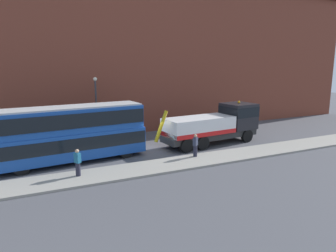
{
  "coord_description": "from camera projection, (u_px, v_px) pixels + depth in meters",
  "views": [
    {
      "loc": [
        -9.43,
        -23.05,
        7.04
      ],
      "look_at": [
        1.35,
        -0.35,
        2.0
      ],
      "focal_mm": 33.55,
      "sensor_mm": 36.0,
      "label": 1
    }
  ],
  "objects": [
    {
      "name": "pedestrian_bystander",
      "position": [
        195.0,
        146.0,
        23.45
      ],
      "size": [
        0.48,
        0.44,
        1.71
      ],
      "rotation": [
        0.0,
        0.0,
        2.18
      ],
      "color": "#232333",
      "rests_on": "near_kerb"
    },
    {
      "name": "pedestrian_onlooker",
      "position": [
        78.0,
        163.0,
        19.39
      ],
      "size": [
        0.42,
        0.48,
        1.71
      ],
      "rotation": [
        0.0,
        0.0,
        0.5
      ],
      "color": "#232333",
      "rests_on": "near_kerb"
    },
    {
      "name": "ground_plane",
      "position": [
        151.0,
        150.0,
        25.76
      ],
      "size": [
        120.0,
        120.0,
        0.0
      ],
      "primitive_type": "plane",
      "color": "#4C4C51"
    },
    {
      "name": "recovery_tow_truck",
      "position": [
        215.0,
        124.0,
        27.66
      ],
      "size": [
        10.23,
        3.48,
        3.67
      ],
      "rotation": [
        0.0,
        0.0,
        0.1
      ],
      "color": "#2D2D2D",
      "rests_on": "ground_plane"
    },
    {
      "name": "building_facade",
      "position": [
        122.0,
        52.0,
        30.74
      ],
      "size": [
        60.0,
        1.5,
        16.0
      ],
      "color": "brown",
      "rests_on": "ground_plane"
    },
    {
      "name": "near_kerb",
      "position": [
        174.0,
        164.0,
        22.03
      ],
      "size": [
        60.0,
        2.8,
        0.15
      ],
      "primitive_type": "cube",
      "color": "gray",
      "rests_on": "ground_plane"
    },
    {
      "name": "street_lamp",
      "position": [
        96.0,
        103.0,
        28.35
      ],
      "size": [
        0.36,
        0.36,
        5.83
      ],
      "color": "#38383D",
      "rests_on": "ground_plane"
    },
    {
      "name": "double_decker_bus",
      "position": [
        68.0,
        132.0,
        22.28
      ],
      "size": [
        11.19,
        3.59,
        4.06
      ],
      "rotation": [
        0.0,
        0.0,
        0.1
      ],
      "color": "#19479E",
      "rests_on": "ground_plane"
    }
  ]
}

